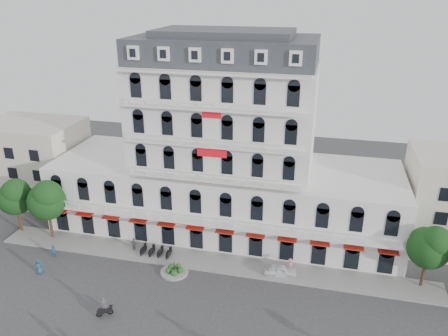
% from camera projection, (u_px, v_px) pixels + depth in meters
% --- Properties ---
extents(ground, '(120.00, 120.00, 0.00)m').
position_uv_depth(ground, '(183.00, 312.00, 43.91)').
color(ground, '#38383A').
rests_on(ground, ground).
extents(sidewalk, '(53.00, 4.00, 0.16)m').
position_uv_depth(sidewalk, '(207.00, 261.00, 51.96)').
color(sidewalk, gray).
rests_on(sidewalk, ground).
extents(main_building, '(45.00, 15.00, 25.80)m').
position_uv_depth(main_building, '(224.00, 157.00, 56.26)').
color(main_building, silver).
rests_on(main_building, ground).
extents(flank_building_west, '(14.00, 10.00, 12.00)m').
position_uv_depth(flank_building_west, '(35.00, 160.00, 66.05)').
color(flank_building_west, beige).
rests_on(flank_building_west, ground).
extents(traffic_island, '(3.20, 3.20, 1.60)m').
position_uv_depth(traffic_island, '(174.00, 271.00, 49.85)').
color(traffic_island, gray).
rests_on(traffic_island, ground).
extents(parked_scooter_row, '(4.40, 1.80, 1.10)m').
position_uv_depth(parked_scooter_row, '(156.00, 255.00, 53.19)').
color(parked_scooter_row, black).
rests_on(parked_scooter_row, ground).
extents(tree_west_outer, '(4.50, 4.48, 7.76)m').
position_uv_depth(tree_west_outer, '(15.00, 195.00, 56.43)').
color(tree_west_outer, '#382314').
rests_on(tree_west_outer, ground).
extents(tree_west_inner, '(4.76, 4.76, 8.25)m').
position_uv_depth(tree_west_inner, '(47.00, 199.00, 54.77)').
color(tree_west_inner, '#382314').
rests_on(tree_west_inner, ground).
extents(tree_east_inner, '(4.40, 4.37, 7.57)m').
position_uv_depth(tree_east_inner, '(430.00, 246.00, 45.69)').
color(tree_east_inner, '#382314').
rests_on(tree_east_inner, ground).
extents(parked_car, '(3.92, 2.11, 1.27)m').
position_uv_depth(parked_car, '(280.00, 270.00, 49.32)').
color(parked_car, white).
rests_on(parked_car, ground).
extents(rider_west, '(1.49, 1.11, 2.17)m').
position_uv_depth(rider_west, '(104.00, 308.00, 43.09)').
color(rider_west, black).
rests_on(rider_west, ground).
extents(pedestrian_left, '(1.03, 0.85, 1.82)m').
position_uv_depth(pedestrian_left, '(39.00, 266.00, 49.58)').
color(pedestrian_left, navy).
rests_on(pedestrian_left, ground).
extents(pedestrian_mid, '(1.08, 0.59, 1.74)m').
position_uv_depth(pedestrian_mid, '(134.00, 244.00, 53.86)').
color(pedestrian_mid, '#56555D').
rests_on(pedestrian_mid, ground).
extents(pedestrian_right, '(1.17, 0.90, 1.60)m').
position_uv_depth(pedestrian_right, '(290.00, 265.00, 50.02)').
color(pedestrian_right, pink).
rests_on(pedestrian_right, ground).
extents(pedestrian_far, '(0.70, 0.68, 1.61)m').
position_uv_depth(pedestrian_far, '(54.00, 251.00, 52.59)').
color(pedestrian_far, navy).
rests_on(pedestrian_far, ground).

